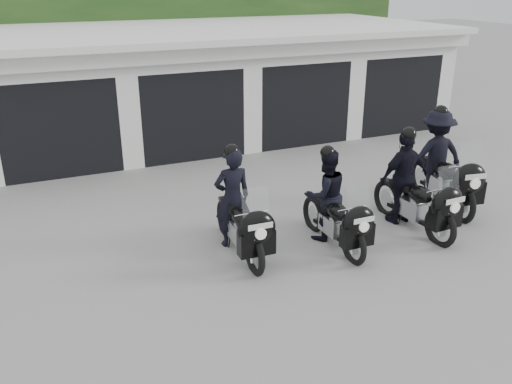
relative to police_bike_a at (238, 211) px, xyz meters
name	(u,v)px	position (x,y,z in m)	size (l,w,h in m)	color
ground	(296,256)	(0.81, -0.53, -0.74)	(80.00, 80.00, 0.00)	gray
garage_block	(166,86)	(0.81, 7.53, 0.69)	(16.40, 6.80, 2.96)	white
background_vegetation	(138,23)	(1.18, 12.39, 2.03)	(20.00, 3.90, 5.80)	#1B3B15
police_bike_a	(238,211)	(0.00, 0.00, 0.00)	(0.67, 2.13, 1.86)	black
police_bike_b	(330,203)	(1.57, -0.29, 0.00)	(0.79, 2.01, 1.75)	black
police_bike_c	(410,185)	(3.24, -0.28, 0.06)	(1.05, 2.17, 1.89)	black
police_bike_d	(440,162)	(4.49, 0.39, 0.13)	(1.31, 2.31, 2.03)	black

